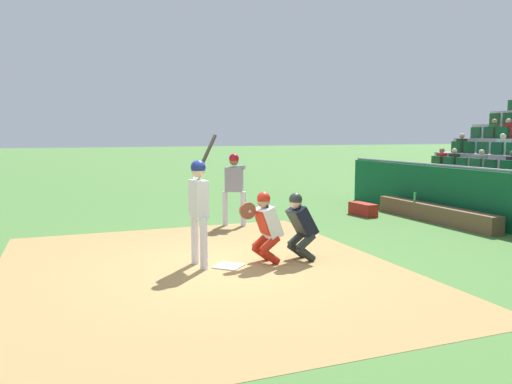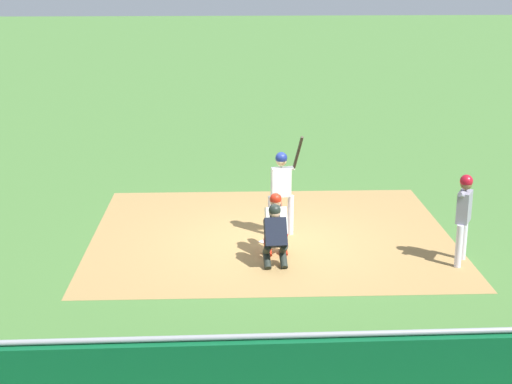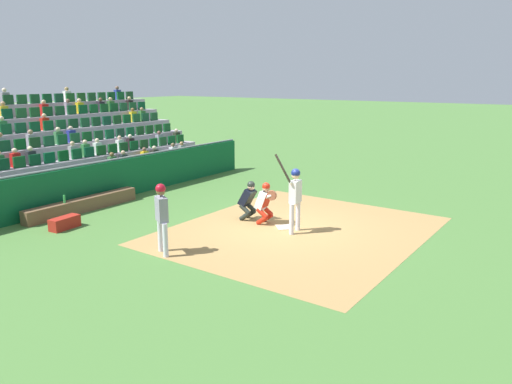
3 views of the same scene
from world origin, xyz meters
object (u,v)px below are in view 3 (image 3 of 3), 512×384
at_px(catcher_crouching, 265,201).
at_px(on_deck_batter, 162,211).
at_px(home_plate_marker, 284,227).
at_px(water_bottle_on_bench, 64,199).
at_px(dugout_bench, 83,205).
at_px(home_plate_umpire, 248,198).
at_px(equipment_duffel_bag, 65,223).
at_px(batter_at_plate, 295,193).

xyz_separation_m(catcher_crouching, on_deck_batter, (3.59, -0.67, 0.38)).
xyz_separation_m(home_plate_marker, water_bottle_on_bench, (2.94, -6.38, 0.55)).
bearing_deg(on_deck_batter, home_plate_marker, 159.27).
distance_m(catcher_crouching, dugout_bench, 6.18).
distance_m(home_plate_umpire, on_deck_batter, 3.68).
xyz_separation_m(home_plate_marker, equipment_duffel_bag, (3.74, -5.25, 0.16)).
height_order(home_plate_umpire, dugout_bench, home_plate_umpire).
bearing_deg(home_plate_marker, on_deck_batter, -20.73).
bearing_deg(dugout_bench, batter_at_plate, 106.35).
distance_m(water_bottle_on_bench, equipment_duffel_bag, 1.44).
height_order(home_plate_umpire, water_bottle_on_bench, home_plate_umpire).
height_order(home_plate_umpire, on_deck_batter, on_deck_batter).
relative_size(equipment_duffel_bag, on_deck_batter, 0.49).
relative_size(batter_at_plate, dugout_bench, 0.55).
bearing_deg(home_plate_marker, catcher_crouching, -89.02).
distance_m(dugout_bench, equipment_duffel_bag, 1.91).
bearing_deg(equipment_duffel_bag, on_deck_batter, 86.94).
relative_size(dugout_bench, equipment_duffel_bag, 4.68).
relative_size(dugout_bench, on_deck_batter, 2.29).
relative_size(home_plate_marker, water_bottle_on_bench, 1.71).
bearing_deg(water_bottle_on_bench, dugout_bench, -175.89).
distance_m(dugout_bench, on_deck_batter, 5.32).
relative_size(catcher_crouching, water_bottle_on_bench, 5.06).
height_order(batter_at_plate, equipment_duffel_bag, batter_at_plate).
distance_m(home_plate_marker, catcher_crouching, 0.99).
bearing_deg(batter_at_plate, home_plate_marker, -115.50).
xyz_separation_m(dugout_bench, equipment_duffel_bag, (1.50, 1.18, -0.04)).
bearing_deg(catcher_crouching, home_plate_umpire, -96.21).
distance_m(batter_at_plate, water_bottle_on_bench, 7.38).
relative_size(batter_at_plate, water_bottle_on_bench, 8.89).
xyz_separation_m(home_plate_umpire, equipment_duffel_bag, (3.80, -3.90, -0.51)).
relative_size(batter_at_plate, home_plate_umpire, 1.81).
xyz_separation_m(home_plate_umpire, on_deck_batter, (3.66, -0.02, 0.42)).
xyz_separation_m(equipment_duffel_bag, on_deck_batter, (-0.14, 3.89, 0.93)).
bearing_deg(home_plate_umpire, catcher_crouching, 83.79).
bearing_deg(dugout_bench, equipment_duffel_bag, 38.28).
xyz_separation_m(home_plate_marker, on_deck_batter, (3.60, -1.36, 1.09)).
distance_m(catcher_crouching, equipment_duffel_bag, 5.91).
bearing_deg(equipment_duffel_bag, dugout_bench, -146.83).
bearing_deg(water_bottle_on_bench, equipment_duffel_bag, 54.90).
height_order(dugout_bench, on_deck_batter, on_deck_batter).
distance_m(home_plate_umpire, equipment_duffel_bag, 5.47).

